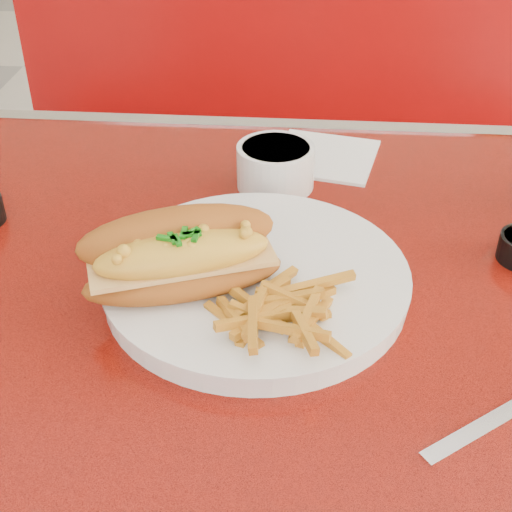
# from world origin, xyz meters

# --- Properties ---
(diner_table) EXTENTS (1.23, 0.83, 0.77)m
(diner_table) POSITION_xyz_m (0.00, 0.00, 0.61)
(diner_table) COLOR red
(diner_table) RESTS_ON ground
(booth_bench_far) EXTENTS (1.20, 0.51, 0.90)m
(booth_bench_far) POSITION_xyz_m (0.00, 0.81, 0.29)
(booth_bench_far) COLOR #8F0A09
(booth_bench_far) RESTS_ON ground
(dinner_plate) EXTENTS (0.39, 0.39, 0.02)m
(dinner_plate) POSITION_xyz_m (0.00, 0.00, 0.78)
(dinner_plate) COLOR white
(dinner_plate) RESTS_ON diner_table
(mac_hoagie) EXTENTS (0.21, 0.15, 0.08)m
(mac_hoagie) POSITION_xyz_m (-0.07, -0.02, 0.83)
(mac_hoagie) COLOR #A5571A
(mac_hoagie) RESTS_ON dinner_plate
(fries_pile) EXTENTS (0.11, 0.10, 0.03)m
(fries_pile) POSITION_xyz_m (0.02, -0.07, 0.81)
(fries_pile) COLOR orange
(fries_pile) RESTS_ON dinner_plate
(fork) EXTENTS (0.02, 0.13, 0.00)m
(fork) POSITION_xyz_m (0.01, -0.05, 0.79)
(fork) COLOR silver
(fork) RESTS_ON dinner_plate
(gravy_ramekin) EXTENTS (0.12, 0.12, 0.05)m
(gravy_ramekin) POSITION_xyz_m (0.01, 0.22, 0.80)
(gravy_ramekin) COLOR white
(gravy_ramekin) RESTS_ON diner_table
(paper_napkin) EXTENTS (0.15, 0.15, 0.00)m
(paper_napkin) POSITION_xyz_m (0.07, 0.30, 0.77)
(paper_napkin) COLOR white
(paper_napkin) RESTS_ON diner_table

